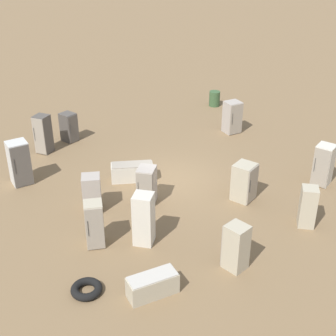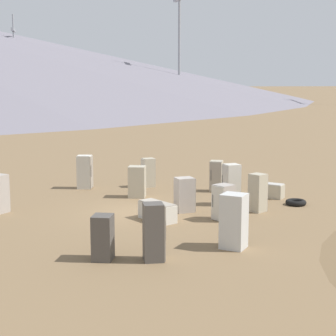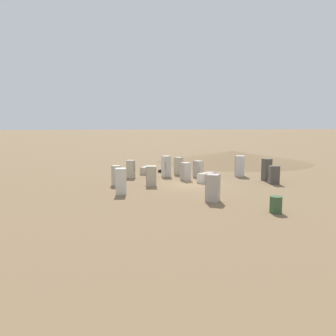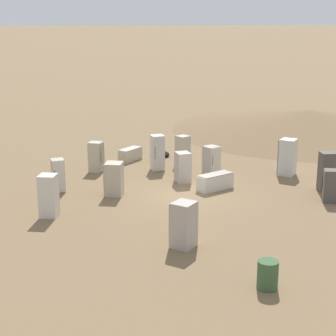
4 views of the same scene
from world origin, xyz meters
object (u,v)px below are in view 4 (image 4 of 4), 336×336
discarded_fridge_8 (183,167)px  discarded_fridge_10 (183,225)px  discarded_fridge_0 (215,182)px  discarded_fridge_1 (211,160)px  discarded_fridge_2 (114,179)px  discarded_fridge_6 (96,157)px  rusty_barrel (268,275)px  discarded_fridge_5 (158,153)px  discarded_fridge_13 (130,154)px  discarded_fridge_3 (58,175)px  discarded_fridge_7 (326,172)px  discarded_fridge_4 (332,186)px  discarded_fridge_11 (287,157)px  scrap_tire (161,155)px  discarded_fridge_12 (183,151)px  discarded_fridge_9 (49,196)px

discarded_fridge_8 → discarded_fridge_10: size_ratio=0.90×
discarded_fridge_0 → discarded_fridge_1: bearing=143.2°
discarded_fridge_1 → discarded_fridge_2: discarded_fridge_2 is taller
discarded_fridge_6 → rusty_barrel: (-4.74, 13.85, -0.34)m
discarded_fridge_1 → rusty_barrel: size_ratio=1.65×
discarded_fridge_5 → discarded_fridge_6: discarded_fridge_5 is taller
discarded_fridge_13 → discarded_fridge_5: bearing=-18.5°
discarded_fridge_3 → discarded_fridge_13: size_ratio=1.02×
discarded_fridge_8 → discarded_fridge_3: bearing=177.2°
discarded_fridge_1 → discarded_fridge_7: (-4.61, 3.57, 0.19)m
discarded_fridge_4 → discarded_fridge_13: size_ratio=0.95×
discarded_fridge_1 → discarded_fridge_5: 2.87m
discarded_fridge_5 → discarded_fridge_8: size_ratio=1.25×
discarded_fridge_7 → discarded_fridge_0: bearing=170.9°
discarded_fridge_5 → discarded_fridge_7: 8.63m
discarded_fridge_8 → discarded_fridge_11: size_ratio=0.80×
discarded_fridge_6 → discarded_fridge_11: 9.80m
discarded_fridge_0 → discarded_fridge_5: discarded_fridge_5 is taller
discarded_fridge_4 → discarded_fridge_3: bearing=92.4°
scrap_tire → discarded_fridge_6: bearing=35.8°
discarded_fridge_4 → discarded_fridge_13: (8.10, -8.50, -0.37)m
discarded_fridge_1 → discarded_fridge_12: size_ratio=0.88×
discarded_fridge_1 → discarded_fridge_2: bearing=-0.1°
scrap_tire → rusty_barrel: (-0.98, 16.56, 0.32)m
discarded_fridge_11 → discarded_fridge_0: bearing=152.0°
discarded_fridge_4 → discarded_fridge_6: 11.91m
discarded_fridge_1 → discarded_fridge_6: (5.82, -1.31, 0.06)m
discarded_fridge_4 → rusty_barrel: bearing=162.1°
discarded_fridge_0 → discarded_fridge_7: 5.12m
discarded_fridge_6 → discarded_fridge_13: (-1.92, -2.07, -0.44)m
discarded_fridge_4 → discarded_fridge_5: (6.84, -6.26, 0.22)m
scrap_tire → discarded_fridge_4: bearing=124.4°
discarded_fridge_5 → discarded_fridge_7: bearing=138.4°
discarded_fridge_8 → discarded_fridge_7: bearing=-29.9°
discarded_fridge_3 → discarded_fridge_4: discarded_fridge_3 is taller
discarded_fridge_0 → discarded_fridge_6: size_ratio=1.18×
discarded_fridge_8 → rusty_barrel: (-0.62, 11.32, -0.30)m
discarded_fridge_1 → discarded_fridge_12: 2.22m
discarded_fridge_2 → discarded_fridge_6: (0.70, -4.14, 0.03)m
discarded_fridge_1 → discarded_fridge_11: size_ratio=0.78×
discarded_fridge_10 → discarded_fridge_12: discarded_fridge_10 is taller
discarded_fridge_13 → scrap_tire: (-1.84, -0.64, -0.23)m
discarded_fridge_8 → discarded_fridge_12: discarded_fridge_12 is taller
discarded_fridge_2 → discarded_fridge_11: bearing=-61.5°
discarded_fridge_8 → scrap_tire: discarded_fridge_8 is taller
discarded_fridge_7 → discarded_fridge_12: 7.95m
discarded_fridge_6 → discarded_fridge_13: bearing=161.2°
discarded_fridge_2 → discarded_fridge_11: (-8.88, -2.12, 0.17)m
discarded_fridge_7 → scrap_tire: 10.13m
discarded_fridge_9 → discarded_fridge_5: bearing=65.0°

